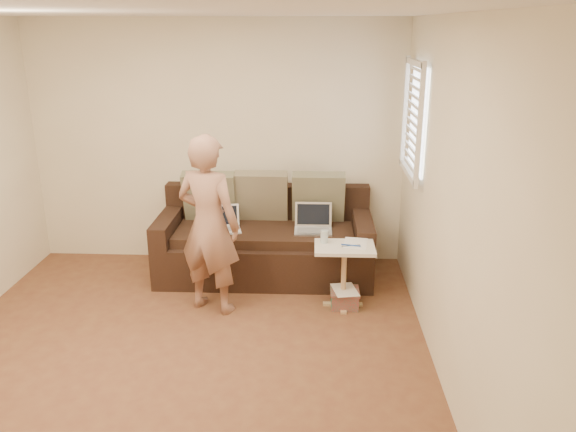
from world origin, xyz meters
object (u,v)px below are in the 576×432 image
(laptop_silver, at_px, (313,232))
(striped_box, at_px, (345,298))
(sofa, at_px, (265,237))
(drinking_glass, at_px, (324,237))
(laptop_white, at_px, (224,231))
(side_table, at_px, (344,276))
(person, at_px, (209,225))

(laptop_silver, distance_m, striped_box, 0.80)
(sofa, relative_size, drinking_glass, 18.33)
(laptop_white, bearing_deg, drinking_glass, -39.72)
(sofa, height_order, laptop_white, sofa)
(laptop_white, distance_m, side_table, 1.35)
(laptop_silver, relative_size, person, 0.23)
(side_table, distance_m, drinking_glass, 0.41)
(sofa, height_order, laptop_silver, sofa)
(laptop_silver, bearing_deg, person, -143.52)
(laptop_white, xyz_separation_m, drinking_glass, (1.01, -0.50, 0.14))
(person, bearing_deg, striped_box, -154.97)
(striped_box, bearing_deg, side_table, 132.79)
(laptop_silver, xyz_separation_m, striped_box, (0.30, -0.60, -0.43))
(laptop_white, xyz_separation_m, person, (-0.02, -0.68, 0.31))
(laptop_silver, xyz_separation_m, drinking_glass, (0.10, -0.51, 0.14))
(sofa, distance_m, striped_box, 1.12)
(person, xyz_separation_m, side_table, (1.22, 0.11, -0.52))
(side_table, relative_size, drinking_glass, 5.02)
(laptop_silver, relative_size, laptop_white, 1.12)
(striped_box, bearing_deg, sofa, 138.99)
(person, xyz_separation_m, drinking_glass, (1.03, 0.18, -0.16))
(sofa, height_order, drinking_glass, sofa)
(side_table, xyz_separation_m, striped_box, (0.01, -0.02, -0.22))
(side_table, relative_size, striped_box, 2.23)
(sofa, height_order, person, person)
(sofa, relative_size, laptop_white, 6.52)
(laptop_white, bearing_deg, side_table, -39.09)
(laptop_silver, bearing_deg, side_table, -63.92)
(striped_box, bearing_deg, laptop_silver, 116.73)
(sofa, distance_m, side_table, 1.05)
(sofa, height_order, side_table, sofa)
(laptop_white, distance_m, person, 0.75)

